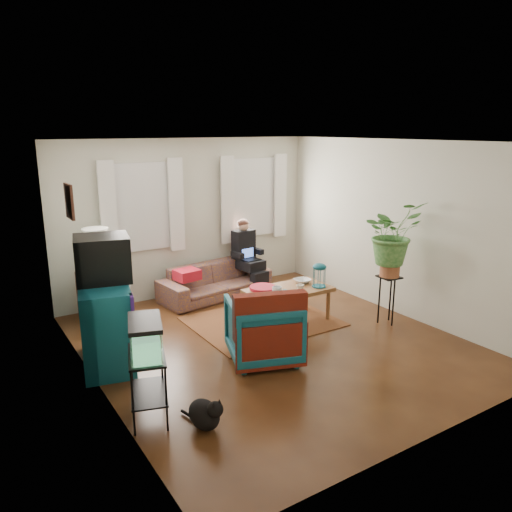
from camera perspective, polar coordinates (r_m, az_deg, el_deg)
floor at (r=6.70m, az=1.87°, el=-9.88°), size 4.50×5.00×0.01m
ceiling at (r=6.10m, az=2.07°, el=12.95°), size 4.50×5.00×0.01m
wall_back at (r=8.41m, az=-7.74°, el=4.35°), size 4.50×0.01×2.60m
wall_front at (r=4.53m, az=20.24°, el=-5.32°), size 4.50×0.01×2.60m
wall_left at (r=5.37m, az=-18.26°, el=-2.07°), size 0.01×5.00×2.60m
wall_right at (r=7.75m, az=15.85°, el=3.05°), size 0.01×5.00×2.60m
window_left at (r=8.05m, az=-12.92°, el=5.47°), size 1.08×0.04×1.38m
window_right at (r=8.94m, az=-0.41°, el=6.70°), size 1.08×0.04×1.38m
curtains_left at (r=7.98m, az=-12.72°, el=5.40°), size 1.36×0.06×1.50m
curtains_right at (r=8.88m, az=-0.14°, el=6.64°), size 1.36×0.06×1.50m
picture_frame at (r=6.06m, az=-20.48°, el=5.87°), size 0.04×0.32×0.40m
area_rug at (r=7.37m, az=0.72°, el=-7.48°), size 2.00×1.60×0.01m
sofa at (r=8.34m, az=-4.69°, el=-2.24°), size 1.96×0.98×0.74m
seated_person at (r=8.68m, az=-1.05°, el=-0.20°), size 0.54×0.64×1.12m
side_table at (r=7.73m, az=-17.37°, el=-4.31°), size 0.59×0.59×0.72m
table_lamp at (r=7.55m, az=-17.75°, el=0.50°), size 0.44×0.44×0.66m
dresser at (r=6.24m, az=-16.78°, el=-7.40°), size 0.79×1.21×1.01m
crt_tv at (r=6.11m, az=-17.15°, el=-0.26°), size 0.72×0.68×0.54m
aquarium_stand at (r=5.09m, az=-12.20°, el=-14.36°), size 0.51×0.68×0.67m
aquarium at (r=4.86m, az=-12.52°, el=-9.04°), size 0.46×0.62×0.35m
black_cat at (r=4.94m, az=-5.97°, el=-17.27°), size 0.35×0.46×0.35m
armchair at (r=6.10m, az=0.84°, el=-8.07°), size 1.03×1.00×0.85m
serape_throw at (r=5.74m, az=1.66°, el=-7.66°), size 0.87×0.46×0.70m
coffee_table at (r=7.31m, az=3.71°, el=-5.62°), size 1.23×0.68×0.51m
cup_a at (r=6.96m, az=2.42°, el=-3.94°), size 0.14×0.14×0.11m
cup_b at (r=7.09m, az=5.07°, el=-3.68°), size 0.11×0.11×0.10m
bowl at (r=7.49m, az=5.32°, el=-2.85°), size 0.24×0.24×0.06m
snack_tray at (r=7.17m, az=0.78°, el=-3.66°), size 0.38×0.38×0.04m
birdcage at (r=7.29m, az=7.24°, el=-2.17°), size 0.20×0.20×0.36m
plant_stand at (r=7.46m, az=14.80°, el=-4.86°), size 0.32×0.32×0.71m
potted_plant at (r=7.23m, az=15.23°, el=1.47°), size 0.87×0.77×0.90m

